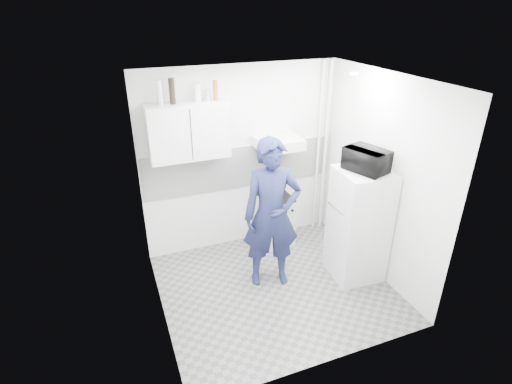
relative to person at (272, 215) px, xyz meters
name	(u,v)px	position (x,y,z in m)	size (l,w,h in m)	color
floor	(275,288)	(-0.01, -0.18, -0.97)	(2.80, 2.80, 0.00)	slate
ceiling	(281,80)	(-0.01, -0.18, 1.63)	(2.80, 2.80, 0.00)	white
wall_back	(241,160)	(-0.01, 1.07, 0.33)	(2.80, 2.80, 0.00)	silver
wall_left	(153,219)	(-1.41, -0.18, 0.33)	(2.60, 2.60, 0.00)	silver
wall_right	(380,179)	(1.39, -0.18, 0.33)	(2.60, 2.60, 0.00)	silver
person	(272,215)	(0.00, 0.00, 0.00)	(0.70, 0.46, 1.93)	#181D3F
stove	(276,220)	(0.43, 0.82, -0.60)	(0.46, 0.46, 0.73)	silver
fridge	(358,225)	(1.09, -0.27, -0.22)	(0.61, 0.61, 1.48)	white
stove_top	(276,198)	(0.43, 0.82, -0.22)	(0.44, 0.44, 0.03)	black
saucepan	(272,192)	(0.40, 0.89, -0.16)	(0.19, 0.19, 0.10)	silver
microwave	(367,160)	(1.09, -0.27, 0.66)	(0.34, 0.50, 0.27)	black
bottle_b	(160,93)	(-1.06, 0.89, 1.38)	(0.07, 0.07, 0.29)	silver
bottle_c	(172,91)	(-0.92, 0.89, 1.38)	(0.07, 0.07, 0.30)	black
canister_a	(197,93)	(-0.62, 0.89, 1.34)	(0.09, 0.09, 0.22)	#B2B7BC
canister_b	(207,95)	(-0.49, 0.89, 1.30)	(0.07, 0.07, 0.14)	silver
bottle_e	(215,90)	(-0.39, 0.89, 1.35)	(0.06, 0.06, 0.24)	brown
upper_cabinet	(188,131)	(-0.76, 0.89, 0.88)	(1.00, 0.35, 0.70)	white
range_hood	(278,143)	(0.44, 0.82, 0.60)	(0.60, 0.50, 0.14)	silver
backsplash	(242,167)	(-0.01, 1.05, 0.23)	(2.74, 0.03, 0.60)	white
pipe_a	(325,150)	(1.29, 0.99, 0.33)	(0.05, 0.05, 2.60)	silver
pipe_b	(318,151)	(1.17, 0.99, 0.33)	(0.04, 0.04, 2.60)	silver
ceiling_spot_fixture	(354,74)	(0.99, 0.02, 1.60)	(0.10, 0.10, 0.02)	white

